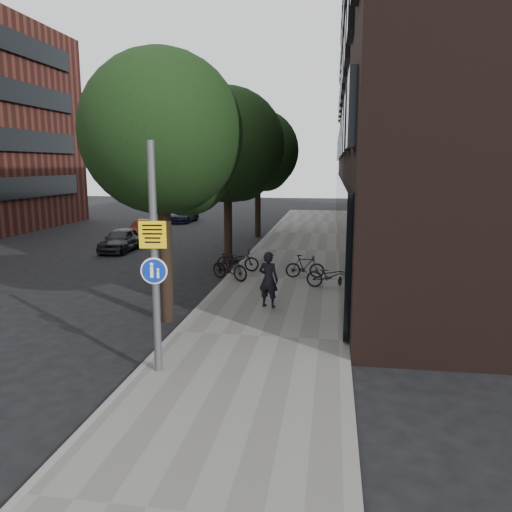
% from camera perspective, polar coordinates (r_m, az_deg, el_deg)
% --- Properties ---
extents(ground, '(120.00, 120.00, 0.00)m').
position_cam_1_polar(ground, '(10.02, -3.87, -15.95)').
color(ground, black).
rests_on(ground, ground).
extents(sidewalk, '(4.50, 60.00, 0.12)m').
position_cam_1_polar(sidewalk, '(19.34, 3.30, -2.74)').
color(sidewalk, slate).
rests_on(sidewalk, ground).
extents(curb_edge, '(0.15, 60.00, 0.13)m').
position_cam_1_polar(curb_edge, '(19.67, -3.25, -2.50)').
color(curb_edge, slate).
rests_on(curb_edge, ground).
extents(building_right_dark_brick, '(12.00, 40.00, 18.00)m').
position_cam_1_polar(building_right_dark_brick, '(31.77, 21.51, 17.92)').
color(building_right_dark_brick, black).
rests_on(building_right_dark_brick, ground).
extents(street_tree_near, '(4.40, 4.40, 7.50)m').
position_cam_1_polar(street_tree_near, '(14.16, -10.22, 12.92)').
color(street_tree_near, black).
rests_on(street_tree_near, ground).
extents(street_tree_mid, '(5.00, 5.00, 7.80)m').
position_cam_1_polar(street_tree_mid, '(22.37, -3.04, 12.07)').
color(street_tree_mid, black).
rests_on(street_tree_mid, ground).
extents(street_tree_far, '(5.00, 5.00, 7.80)m').
position_cam_1_polar(street_tree_far, '(31.24, 0.38, 11.59)').
color(street_tree_far, black).
rests_on(street_tree_far, ground).
extents(signpost, '(0.55, 0.16, 4.80)m').
position_cam_1_polar(signpost, '(10.43, -11.51, -0.30)').
color(signpost, '#595B5E').
rests_on(signpost, sidewalk).
extents(pedestrian, '(0.73, 0.58, 1.74)m').
position_cam_1_polar(pedestrian, '(15.27, 1.43, -2.70)').
color(pedestrian, black).
rests_on(pedestrian, sidewalk).
extents(parked_bike_facade_near, '(1.84, 0.99, 0.92)m').
position_cam_1_polar(parked_bike_facade_near, '(17.83, 8.51, -2.25)').
color(parked_bike_facade_near, black).
rests_on(parked_bike_facade_near, sidewalk).
extents(parked_bike_facade_far, '(1.53, 0.53, 0.90)m').
position_cam_1_polar(parked_bike_facade_far, '(19.40, 5.62, -1.19)').
color(parked_bike_facade_far, black).
rests_on(parked_bike_facade_far, sidewalk).
extents(parked_bike_curb_near, '(1.78, 0.66, 0.92)m').
position_cam_1_polar(parked_bike_curb_near, '(20.59, -2.08, -0.44)').
color(parked_bike_curb_near, black).
rests_on(parked_bike_curb_near, sidewalk).
extents(parked_bike_curb_far, '(1.70, 1.20, 1.01)m').
position_cam_1_polar(parked_bike_curb_far, '(18.95, -3.04, -1.27)').
color(parked_bike_curb_far, black).
rests_on(parked_bike_curb_far, sidewalk).
extents(parked_car_near, '(1.50, 3.56, 1.20)m').
position_cam_1_polar(parked_car_near, '(26.92, -15.19, 1.80)').
color(parked_car_near, black).
rests_on(parked_car_near, ground).
extents(parked_car_mid, '(1.46, 3.67, 1.19)m').
position_cam_1_polar(parked_car_mid, '(30.73, -12.54, 2.92)').
color(parked_car_mid, '#561B18').
rests_on(parked_car_mid, ground).
extents(parked_car_far, '(1.77, 4.01, 1.15)m').
position_cam_1_polar(parked_car_far, '(39.92, -8.27, 4.69)').
color(parked_car_far, black).
rests_on(parked_car_far, ground).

